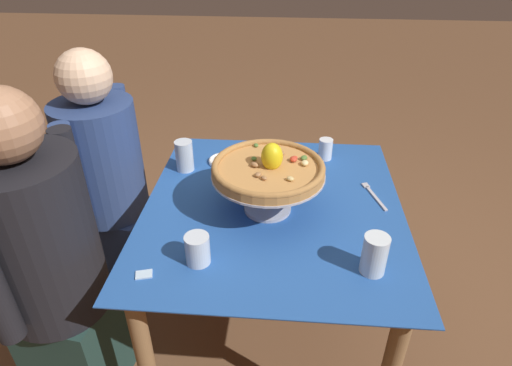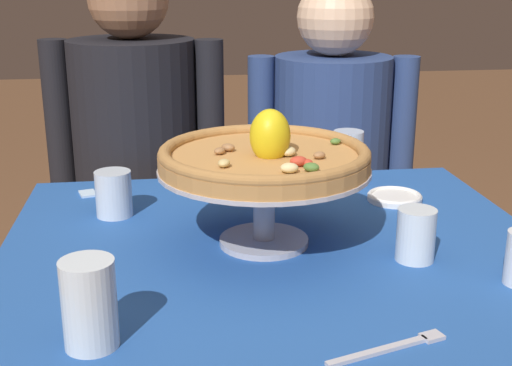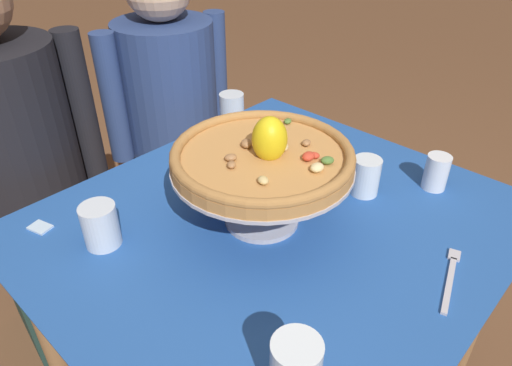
{
  "view_description": "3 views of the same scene",
  "coord_description": "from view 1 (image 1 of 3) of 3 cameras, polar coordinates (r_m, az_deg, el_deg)",
  "views": [
    {
      "loc": [
        -1.32,
        -0.04,
        1.66
      ],
      "look_at": [
        -0.01,
        0.06,
        0.82
      ],
      "focal_mm": 30.2,
      "sensor_mm": 36.0,
      "label": 1
    },
    {
      "loc": [
        -0.2,
        -1.19,
        1.23
      ],
      "look_at": [
        -0.03,
        0.07,
        0.83
      ],
      "focal_mm": 47.7,
      "sensor_mm": 36.0,
      "label": 2
    },
    {
      "loc": [
        -0.66,
        -0.56,
        1.4
      ],
      "look_at": [
        -0.02,
        0.04,
        0.81
      ],
      "focal_mm": 32.5,
      "sensor_mm": 36.0,
      "label": 3
    }
  ],
  "objects": [
    {
      "name": "pizza",
      "position": [
        1.5,
        1.69,
        2.06
      ],
      "size": [
        0.4,
        0.4,
        0.11
      ],
      "color": "#BC8447",
      "rests_on": "pizza_stand"
    },
    {
      "name": "water_glass_front_left",
      "position": [
        1.36,
        15.37,
        -9.42
      ],
      "size": [
        0.08,
        0.08,
        0.13
      ],
      "color": "silver",
      "rests_on": "dining_table"
    },
    {
      "name": "dinner_fork",
      "position": [
        1.73,
        15.27,
        -1.5
      ],
      "size": [
        0.19,
        0.07,
        0.01
      ],
      "color": "#B7B7C1",
      "rests_on": "dining_table"
    },
    {
      "name": "water_glass_back_right",
      "position": [
        1.84,
        -9.45,
        3.36
      ],
      "size": [
        0.07,
        0.07,
        0.13
      ],
      "color": "silver",
      "rests_on": "dining_table"
    },
    {
      "name": "diner_left",
      "position": [
        1.65,
        -25.59,
        -10.08
      ],
      "size": [
        0.51,
        0.4,
        1.27
      ],
      "color": "#1E3833",
      "rests_on": "ground"
    },
    {
      "name": "ground_plane",
      "position": [
        2.12,
        1.85,
        -19.11
      ],
      "size": [
        14.0,
        14.0,
        0.0
      ],
      "primitive_type": "plane",
      "color": "brown"
    },
    {
      "name": "dining_table",
      "position": [
        1.68,
        2.21,
        -6.06
      ],
      "size": [
        1.06,
        0.96,
        0.72
      ],
      "color": "olive",
      "rests_on": "ground"
    },
    {
      "name": "pizza_stand",
      "position": [
        1.54,
        1.6,
        -0.03
      ],
      "size": [
        0.4,
        0.4,
        0.15
      ],
      "color": "#B7B7C1",
      "rests_on": "dining_table"
    },
    {
      "name": "water_glass_back_left",
      "position": [
        1.36,
        -7.73,
        -8.92
      ],
      "size": [
        0.08,
        0.08,
        0.1
      ],
      "color": "silver",
      "rests_on": "dining_table"
    },
    {
      "name": "water_glass_front_right",
      "position": [
        1.93,
        9.17,
        4.31
      ],
      "size": [
        0.06,
        0.06,
        0.09
      ],
      "color": "white",
      "rests_on": "dining_table"
    },
    {
      "name": "water_glass_side_right",
      "position": [
        1.8,
        5.63,
        2.36
      ],
      "size": [
        0.07,
        0.07,
        0.1
      ],
      "color": "silver",
      "rests_on": "dining_table"
    },
    {
      "name": "diner_right",
      "position": [
        2.1,
        -19.1,
        -0.06
      ],
      "size": [
        0.51,
        0.4,
        1.21
      ],
      "color": "navy",
      "rests_on": "ground"
    },
    {
      "name": "side_plate",
      "position": [
        1.9,
        -4.39,
        2.99
      ],
      "size": [
        0.13,
        0.13,
        0.02
      ],
      "color": "white",
      "rests_on": "dining_table"
    },
    {
      "name": "sugar_packet",
      "position": [
        1.38,
        -14.62,
        -11.64
      ],
      "size": [
        0.05,
        0.06,
        0.0
      ],
      "primitive_type": "cube",
      "rotation": [
        0.0,
        0.0,
        1.84
      ],
      "color": "silver",
      "rests_on": "dining_table"
    }
  ]
}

